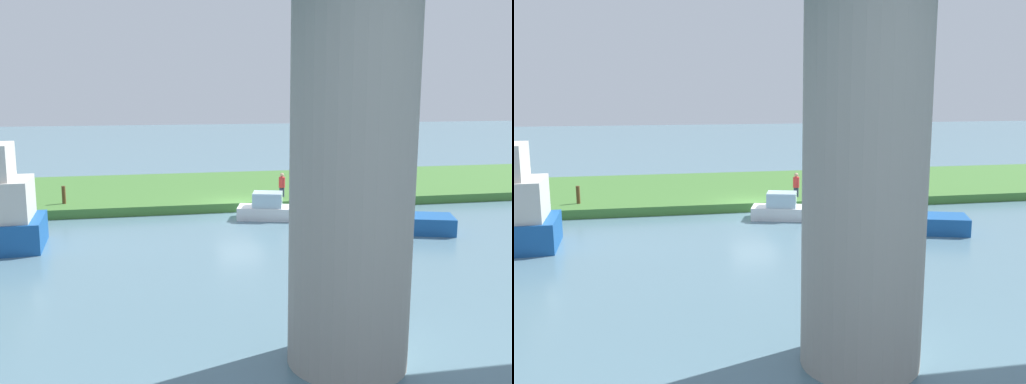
# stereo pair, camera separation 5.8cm
# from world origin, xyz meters

# --- Properties ---
(ground_plane) EXTENTS (160.00, 160.00, 0.00)m
(ground_plane) POSITION_xyz_m (0.00, 0.00, 0.00)
(ground_plane) COLOR slate
(grassy_bank) EXTENTS (80.00, 12.00, 0.50)m
(grassy_bank) POSITION_xyz_m (0.00, -6.00, 0.25)
(grassy_bank) COLOR #427533
(grassy_bank) RESTS_ON ground
(bridge_pylon) EXTENTS (2.91, 2.91, 9.20)m
(bridge_pylon) POSITION_xyz_m (0.42, 17.70, 4.60)
(bridge_pylon) COLOR #9E998E
(bridge_pylon) RESTS_ON ground
(person_on_bank) EXTENTS (0.41, 0.41, 1.39)m
(person_on_bank) POSITION_xyz_m (-2.67, -1.37, 1.20)
(person_on_bank) COLOR #2D334C
(person_on_bank) RESTS_ON grassy_bank
(mooring_post) EXTENTS (0.20, 0.20, 0.96)m
(mooring_post) POSITION_xyz_m (9.38, -1.77, 0.98)
(mooring_post) COLOR brown
(mooring_post) RESTS_ON grassy_bank
(motorboat_white) EXTENTS (5.42, 3.36, 1.70)m
(motorboat_white) POSITION_xyz_m (-6.37, 5.61, 0.61)
(motorboat_white) COLOR #195199
(motorboat_white) RESTS_ON ground
(motorboat_red) EXTENTS (4.40, 2.60, 1.38)m
(motorboat_red) POSITION_xyz_m (-1.51, 1.97, 0.49)
(motorboat_red) COLOR white
(motorboat_red) RESTS_ON ground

